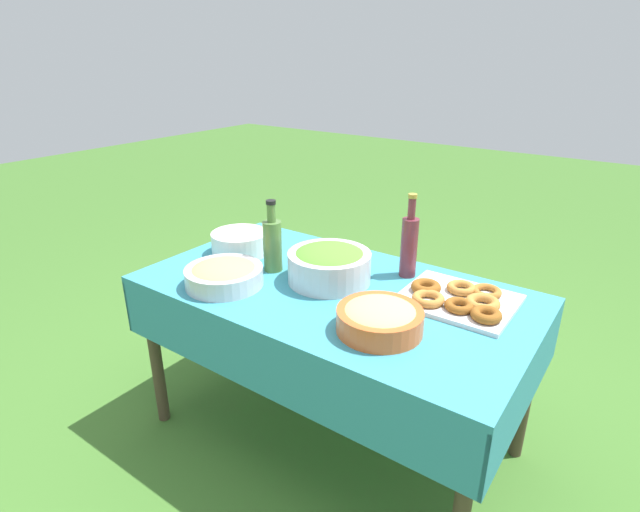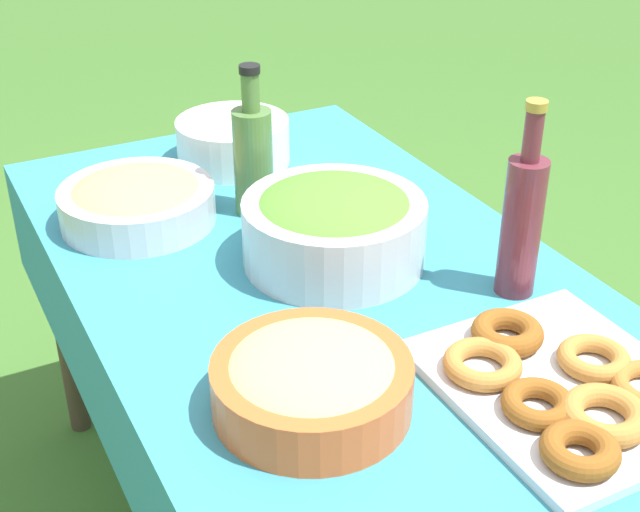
{
  "view_description": "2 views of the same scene",
  "coord_description": "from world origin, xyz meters",
  "px_view_note": "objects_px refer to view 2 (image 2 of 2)",
  "views": [
    {
      "loc": [
        -0.94,
        1.4,
        1.53
      ],
      "look_at": [
        0.06,
        0.0,
        0.82
      ],
      "focal_mm": 28.0,
      "sensor_mm": 36.0,
      "label": 1
    },
    {
      "loc": [
        -1.15,
        0.6,
        1.49
      ],
      "look_at": [
        0.01,
        0.01,
        0.74
      ],
      "focal_mm": 50.0,
      "sensor_mm": 36.0,
      "label": 2
    }
  ],
  "objects_px": {
    "wine_bottle": "(522,221)",
    "bread_bowl": "(137,200)",
    "salad_bowl": "(334,225)",
    "olive_oil_bottle": "(253,156)",
    "pasta_bowl": "(312,380)",
    "donut_platter": "(563,386)",
    "plate_stack": "(233,141)"
  },
  "relations": [
    {
      "from": "plate_stack",
      "to": "bread_bowl",
      "type": "relative_size",
      "value": 0.83
    },
    {
      "from": "pasta_bowl",
      "to": "plate_stack",
      "type": "distance_m",
      "value": 0.85
    },
    {
      "from": "pasta_bowl",
      "to": "olive_oil_bottle",
      "type": "bearing_deg",
      "value": -16.26
    },
    {
      "from": "pasta_bowl",
      "to": "donut_platter",
      "type": "bearing_deg",
      "value": -113.48
    },
    {
      "from": "pasta_bowl",
      "to": "bread_bowl",
      "type": "height_order",
      "value": "pasta_bowl"
    },
    {
      "from": "salad_bowl",
      "to": "pasta_bowl",
      "type": "bearing_deg",
      "value": 147.73
    },
    {
      "from": "salad_bowl",
      "to": "wine_bottle",
      "type": "xyz_separation_m",
      "value": [
        -0.22,
        -0.22,
        0.06
      ]
    },
    {
      "from": "bread_bowl",
      "to": "olive_oil_bottle",
      "type": "bearing_deg",
      "value": -105.14
    },
    {
      "from": "salad_bowl",
      "to": "plate_stack",
      "type": "relative_size",
      "value": 1.31
    },
    {
      "from": "plate_stack",
      "to": "donut_platter",
      "type": "bearing_deg",
      "value": -174.22
    },
    {
      "from": "olive_oil_bottle",
      "to": "bread_bowl",
      "type": "distance_m",
      "value": 0.23
    },
    {
      "from": "plate_stack",
      "to": "olive_oil_bottle",
      "type": "height_order",
      "value": "olive_oil_bottle"
    },
    {
      "from": "donut_platter",
      "to": "plate_stack",
      "type": "height_order",
      "value": "plate_stack"
    },
    {
      "from": "pasta_bowl",
      "to": "olive_oil_bottle",
      "type": "distance_m",
      "value": 0.61
    },
    {
      "from": "plate_stack",
      "to": "olive_oil_bottle",
      "type": "relative_size",
      "value": 0.83
    },
    {
      "from": "pasta_bowl",
      "to": "bread_bowl",
      "type": "distance_m",
      "value": 0.64
    },
    {
      "from": "salad_bowl",
      "to": "plate_stack",
      "type": "height_order",
      "value": "salad_bowl"
    },
    {
      "from": "salad_bowl",
      "to": "bread_bowl",
      "type": "height_order",
      "value": "salad_bowl"
    },
    {
      "from": "pasta_bowl",
      "to": "donut_platter",
      "type": "distance_m",
      "value": 0.35
    },
    {
      "from": "olive_oil_bottle",
      "to": "donut_platter",
      "type": "bearing_deg",
      "value": -168.33
    },
    {
      "from": "pasta_bowl",
      "to": "salad_bowl",
      "type": "bearing_deg",
      "value": -32.27
    },
    {
      "from": "donut_platter",
      "to": "olive_oil_bottle",
      "type": "bearing_deg",
      "value": 11.67
    },
    {
      "from": "wine_bottle",
      "to": "bread_bowl",
      "type": "xyz_separation_m",
      "value": [
        0.52,
        0.48,
        -0.09
      ]
    },
    {
      "from": "salad_bowl",
      "to": "bread_bowl",
      "type": "relative_size",
      "value": 1.09
    },
    {
      "from": "olive_oil_bottle",
      "to": "bread_bowl",
      "type": "xyz_separation_m",
      "value": [
        0.06,
        0.22,
        -0.07
      ]
    },
    {
      "from": "donut_platter",
      "to": "bread_bowl",
      "type": "xyz_separation_m",
      "value": [
        0.78,
        0.36,
        0.02
      ]
    },
    {
      "from": "plate_stack",
      "to": "salad_bowl",
      "type": "bearing_deg",
      "value": 179.0
    },
    {
      "from": "pasta_bowl",
      "to": "bread_bowl",
      "type": "relative_size",
      "value": 0.94
    },
    {
      "from": "pasta_bowl",
      "to": "wine_bottle",
      "type": "height_order",
      "value": "wine_bottle"
    },
    {
      "from": "salad_bowl",
      "to": "bread_bowl",
      "type": "bearing_deg",
      "value": 40.61
    },
    {
      "from": "salad_bowl",
      "to": "donut_platter",
      "type": "relative_size",
      "value": 0.81
    },
    {
      "from": "salad_bowl",
      "to": "olive_oil_bottle",
      "type": "distance_m",
      "value": 0.25
    }
  ]
}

